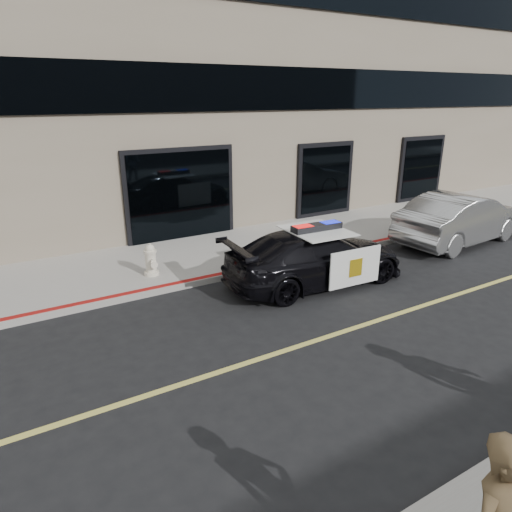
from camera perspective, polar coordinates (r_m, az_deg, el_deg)
ground at (r=9.39m, az=13.29°, el=-8.41°), size 120.00×120.00×0.00m
sidewalk_n at (r=13.29m, az=-2.32°, el=0.89°), size 60.00×3.50×0.15m
building_n at (r=17.48m, az=-11.66°, el=24.69°), size 60.00×7.00×12.00m
police_car at (r=10.97m, az=7.45°, el=-0.10°), size 2.33×4.70×1.48m
silver_sedan at (r=15.23m, az=24.25°, el=4.32°), size 2.36×4.93×1.54m
fire_hydrant at (r=11.34m, az=-13.01°, el=-0.54°), size 0.36×0.50×0.80m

